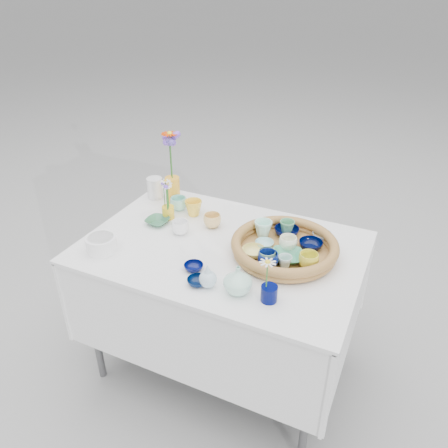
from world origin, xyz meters
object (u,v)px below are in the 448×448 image
at_px(display_table, 222,363).
at_px(tall_vase_yellow, 173,190).
at_px(wicker_tray, 284,247).
at_px(bud_vase_seafoam, 238,280).

distance_m(display_table, tall_vase_yellow, 0.98).
bearing_deg(display_table, wicker_tray, 10.12).
distance_m(display_table, bud_vase_seafoam, 0.89).
bearing_deg(bud_vase_seafoam, tall_vase_yellow, 138.12).
bearing_deg(wicker_tray, tall_vase_yellow, 161.61).
relative_size(display_table, bud_vase_seafoam, 10.63).
distance_m(display_table, wicker_tray, 0.85).
relative_size(wicker_tray, bud_vase_seafoam, 4.00).
bearing_deg(tall_vase_yellow, bud_vase_seafoam, -41.88).
distance_m(bud_vase_seafoam, tall_vase_yellow, 0.84).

